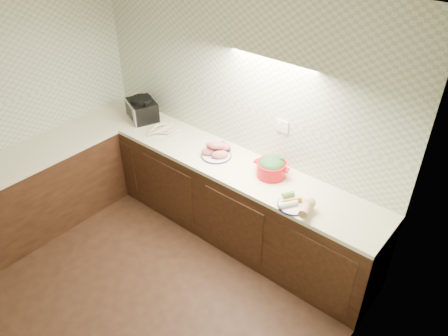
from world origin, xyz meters
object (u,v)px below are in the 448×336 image
Objects in this scene: onion_bowl at (223,147)px; veg_plate at (301,203)px; dutch_oven at (271,167)px; sweet_potato_plate at (217,150)px; toaster_oven at (142,109)px; parsnip_pile at (164,131)px.

onion_bowl is 1.13m from veg_plate.
sweet_potato_plate is at bearing 176.56° from dutch_oven.
toaster_oven reaches higher than sweet_potato_plate.
veg_plate is (0.47, -0.24, -0.05)m from dutch_oven.
onion_bowl is (0.73, 0.14, 0.01)m from parsnip_pile.
parsnip_pile is at bearing 11.82° from toaster_oven.
toaster_oven is 1.18m from onion_bowl.
toaster_oven is 2.28m from veg_plate.
onion_bowl is at bearing 25.16° from toaster_oven.
toaster_oven is at bearing 177.14° from sweet_potato_plate.
dutch_oven is 1.02× the size of veg_plate.
toaster_oven is 1.23× the size of parsnip_pile.
onion_bowl is at bearing 10.71° from parsnip_pile.
dutch_oven reaches higher than sweet_potato_plate.
parsnip_pile is at bearing 173.97° from dutch_oven.
parsnip_pile is at bearing 175.55° from veg_plate.
parsnip_pile is at bearing -178.18° from sweet_potato_plate.
onion_bowl is at bearing 165.58° from veg_plate.
dutch_oven reaches higher than onion_bowl.
parsnip_pile is 1.19× the size of sweet_potato_plate.
veg_plate is at bearing -4.45° from parsnip_pile.
dutch_oven is at bearing -4.06° from onion_bowl.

